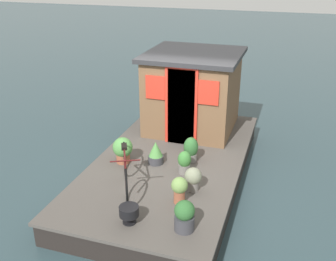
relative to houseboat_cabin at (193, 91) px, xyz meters
name	(u,v)px	position (x,y,z in m)	size (l,w,h in m)	color
ground_plane	(171,178)	(-1.69, 0.00, -1.42)	(60.00, 60.00, 0.00)	#2D4247
houseboat_deck	(171,168)	(-1.69, 0.00, -1.18)	(5.61, 2.92, 0.49)	#4C4742
houseboat_cabin	(193,91)	(0.00, 0.00, 0.00)	(2.14, 2.15, 1.85)	brown
bicycle	(125,170)	(-3.04, 0.42, -0.57)	(1.50, 0.78, 0.77)	black
potted_plant_ivy	(156,153)	(-2.01, 0.22, -0.71)	(0.31, 0.31, 0.47)	#38383D
potted_plant_lavender	(184,162)	(-2.21, -0.43, -0.70)	(0.26, 0.26, 0.45)	slate
potted_plant_thyme	(123,149)	(-2.18, 0.86, -0.64)	(0.40, 0.40, 0.54)	#935138
potted_plant_geranium	(184,216)	(-3.88, -0.91, -0.68)	(0.31, 0.31, 0.51)	#38383D
potted_plant_rosemary	(193,178)	(-2.76, -0.75, -0.69)	(0.31, 0.31, 0.44)	slate
potted_plant_sage	(191,150)	(-1.72, -0.43, -0.67)	(0.29, 0.29, 0.53)	slate
potted_plant_mint	(179,188)	(-3.21, -0.63, -0.66)	(0.28, 0.28, 0.48)	#935138
charcoal_grill	(129,212)	(-3.98, -0.04, -0.73)	(0.31, 0.31, 0.29)	black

